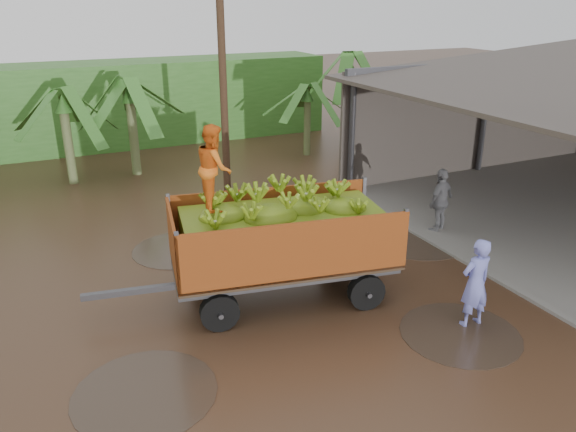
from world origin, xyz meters
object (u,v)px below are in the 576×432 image
object	(u,v)px
man_blue	(475,283)
man_grey	(441,201)
banana_trailer	(281,236)
utility_pole	(223,83)

from	to	relation	value
man_blue	man_grey	size ratio (longest dim) A/B	1.01
banana_trailer	man_blue	bearing A→B (deg)	-32.12
man_grey	utility_pole	size ratio (longest dim) A/B	0.26
banana_trailer	man_blue	distance (m)	4.05
banana_trailer	man_grey	bearing A→B (deg)	24.47
banana_trailer	man_blue	size ratio (longest dim) A/B	3.54
banana_trailer	utility_pole	distance (m)	7.45
man_blue	man_grey	bearing A→B (deg)	-121.44
man_blue	utility_pole	world-z (taller)	utility_pole
utility_pole	man_grey	bearing A→B (deg)	-52.26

